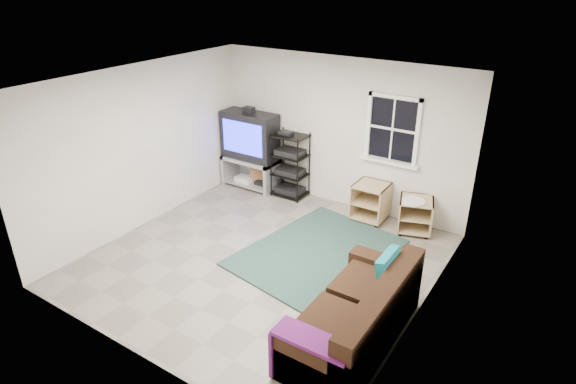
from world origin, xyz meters
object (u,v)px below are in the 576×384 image
Objects in this scene: tv_unit at (250,144)px; sofa at (356,318)px; av_rack at (290,169)px; side_table_left at (372,200)px; side_table_right at (415,212)px.

sofa is at bearing -38.04° from tv_unit.
tv_unit is 4.58m from sofa.
av_rack is 3.94m from sofa.
av_rack is at bearing 179.87° from side_table_left.
sofa is at bearing -69.11° from side_table_left.
sofa is at bearing -83.51° from side_table_right.
sofa is (3.58, -2.80, -0.54)m from tv_unit.
side_table_left is at bearing 178.86° from side_table_right.
tv_unit reaches higher than sofa.
side_table_right is at bearing 0.50° from tv_unit.
sofa is at bearing -46.33° from av_rack.
av_rack is 1.89× the size of side_table_right.
tv_unit is 3.30m from side_table_right.
side_table_left is 0.32× the size of sofa.
side_table_left is (2.49, 0.04, -0.53)m from tv_unit.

